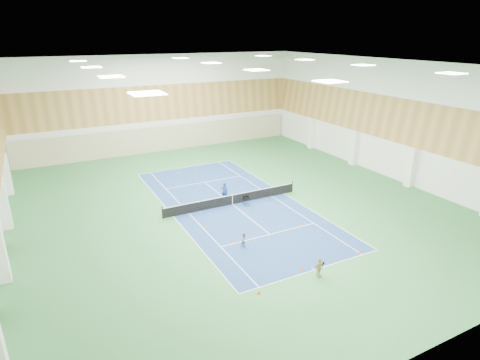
% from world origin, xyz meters
% --- Properties ---
extents(ground, '(40.00, 40.00, 0.00)m').
position_xyz_m(ground, '(0.00, 0.00, 0.00)').
color(ground, '#2F6E3A').
rests_on(ground, ground).
extents(room_shell, '(36.00, 40.00, 12.00)m').
position_xyz_m(room_shell, '(0.00, 0.00, 6.00)').
color(room_shell, white).
rests_on(room_shell, ground).
extents(wood_cladding, '(36.00, 40.00, 8.00)m').
position_xyz_m(wood_cladding, '(0.00, 0.00, 8.00)').
color(wood_cladding, '#B78544').
rests_on(wood_cladding, room_shell).
extents(ceiling_light_grid, '(21.40, 25.40, 0.06)m').
position_xyz_m(ceiling_light_grid, '(0.00, 0.00, 11.92)').
color(ceiling_light_grid, white).
rests_on(ceiling_light_grid, room_shell).
extents(court_surface, '(10.97, 23.77, 0.01)m').
position_xyz_m(court_surface, '(0.00, 0.00, 0.01)').
color(court_surface, navy).
rests_on(court_surface, ground).
extents(tennis_balls_scatter, '(10.57, 22.77, 0.07)m').
position_xyz_m(tennis_balls_scatter, '(0.00, 0.00, 0.05)').
color(tennis_balls_scatter, '#C4D324').
rests_on(tennis_balls_scatter, ground).
extents(tennis_net, '(12.80, 0.10, 1.10)m').
position_xyz_m(tennis_net, '(0.00, 0.00, 0.55)').
color(tennis_net, black).
rests_on(tennis_net, ground).
extents(back_curtain, '(35.40, 0.16, 3.20)m').
position_xyz_m(back_curtain, '(0.00, 19.75, 1.60)').
color(back_curtain, '#C6B793').
rests_on(back_curtain, ground).
extents(door_left_b, '(0.08, 1.80, 2.20)m').
position_xyz_m(door_left_b, '(-17.92, 0.00, 1.10)').
color(door_left_b, '#593319').
rests_on(door_left_b, ground).
extents(coach, '(0.67, 0.50, 1.68)m').
position_xyz_m(coach, '(-0.16, 1.32, 0.84)').
color(coach, navy).
rests_on(coach, ground).
extents(child_court, '(0.63, 0.53, 1.16)m').
position_xyz_m(child_court, '(-2.62, -7.19, 0.58)').
color(child_court, gray).
rests_on(child_court, ground).
extents(child_apron, '(0.82, 0.45, 1.33)m').
position_xyz_m(child_apron, '(-0.24, -12.62, 0.66)').
color(child_apron, tan).
rests_on(child_apron, ground).
extents(ball_cart, '(0.52, 0.52, 0.84)m').
position_xyz_m(ball_cart, '(1.00, -0.74, 0.42)').
color(ball_cart, black).
rests_on(ball_cart, ground).
extents(cone_svc_a, '(0.20, 0.20, 0.23)m').
position_xyz_m(cone_svc_a, '(-3.11, -6.13, 0.11)').
color(cone_svc_a, '#FF570D').
rests_on(cone_svc_a, ground).
extents(cone_svc_b, '(0.18, 0.18, 0.20)m').
position_xyz_m(cone_svc_b, '(-1.17, -5.80, 0.10)').
color(cone_svc_b, orange).
rests_on(cone_svc_b, ground).
extents(cone_svc_c, '(0.20, 0.20, 0.22)m').
position_xyz_m(cone_svc_c, '(1.15, -5.86, 0.11)').
color(cone_svc_c, orange).
rests_on(cone_svc_c, ground).
extents(cone_svc_d, '(0.21, 0.21, 0.23)m').
position_xyz_m(cone_svc_d, '(2.99, -6.07, 0.12)').
color(cone_svc_d, '#FE5B0D').
rests_on(cone_svc_d, ground).
extents(cone_base_a, '(0.22, 0.22, 0.24)m').
position_xyz_m(cone_base_a, '(-4.43, -12.42, 0.12)').
color(cone_base_a, '#E9480C').
rests_on(cone_base_a, ground).
extents(cone_base_b, '(0.18, 0.18, 0.20)m').
position_xyz_m(cone_base_b, '(-0.74, -11.59, 0.10)').
color(cone_base_b, '#FC5C0D').
rests_on(cone_base_b, ground).
extents(cone_base_c, '(0.21, 0.21, 0.23)m').
position_xyz_m(cone_base_c, '(0.79, -11.32, 0.11)').
color(cone_base_c, '#F85C0D').
rests_on(cone_base_c, ground).
extents(cone_base_d, '(0.22, 0.22, 0.25)m').
position_xyz_m(cone_base_d, '(4.18, -11.61, 0.12)').
color(cone_base_d, '#F33F0C').
rests_on(cone_base_d, ground).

